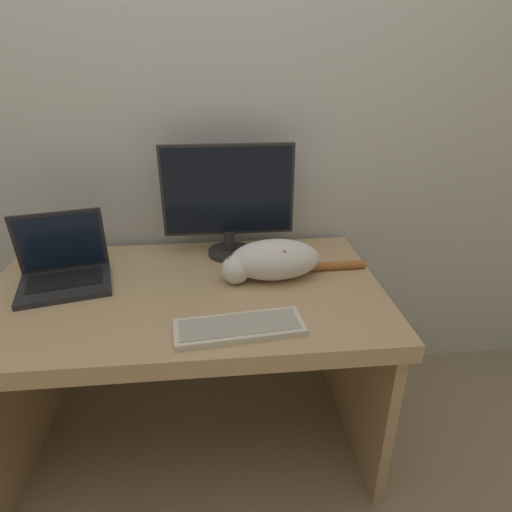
{
  "coord_description": "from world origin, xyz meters",
  "views": [
    {
      "loc": [
        0.12,
        -0.92,
        1.45
      ],
      "look_at": [
        0.25,
        0.36,
        0.85
      ],
      "focal_mm": 30.0,
      "sensor_mm": 36.0,
      "label": 1
    }
  ],
  "objects_px": {
    "monitor": "(228,199)",
    "external_keyboard": "(239,327)",
    "cat": "(272,260)",
    "laptop": "(64,270)"
  },
  "relations": [
    {
      "from": "monitor",
      "to": "external_keyboard",
      "type": "xyz_separation_m",
      "value": [
        0.0,
        -0.54,
        -0.22
      ]
    },
    {
      "from": "external_keyboard",
      "to": "cat",
      "type": "bearing_deg",
      "value": 60.58
    },
    {
      "from": "monitor",
      "to": "external_keyboard",
      "type": "relative_size",
      "value": 1.29
    },
    {
      "from": "monitor",
      "to": "laptop",
      "type": "xyz_separation_m",
      "value": [
        -0.59,
        -0.19,
        -0.19
      ]
    },
    {
      "from": "laptop",
      "to": "external_keyboard",
      "type": "height_order",
      "value": "laptop"
    },
    {
      "from": "external_keyboard",
      "to": "cat",
      "type": "height_order",
      "value": "cat"
    },
    {
      "from": "monitor",
      "to": "cat",
      "type": "xyz_separation_m",
      "value": [
        0.14,
        -0.22,
        -0.16
      ]
    },
    {
      "from": "monitor",
      "to": "laptop",
      "type": "bearing_deg",
      "value": -162.42
    },
    {
      "from": "external_keyboard",
      "to": "cat",
      "type": "relative_size",
      "value": 0.72
    },
    {
      "from": "cat",
      "to": "laptop",
      "type": "bearing_deg",
      "value": 175.93
    }
  ]
}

